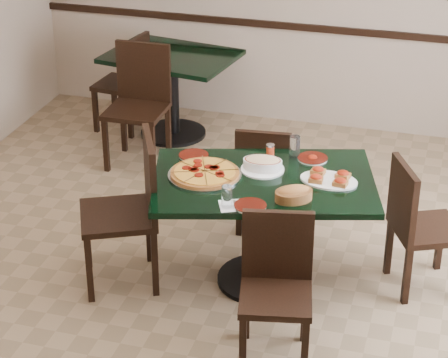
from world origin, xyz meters
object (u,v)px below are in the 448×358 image
(chair_left, at_px, (132,203))
(lasagna_casserole, at_px, (263,164))
(back_chair_left, at_px, (128,78))
(pepperoni_pizza, at_px, (205,173))
(chair_near, at_px, (276,280))
(bread_basket, at_px, (294,194))
(chair_far, at_px, (264,174))
(back_table, at_px, (172,79))
(back_chair_near, at_px, (140,97))
(main_table, at_px, (263,205))
(chair_right, at_px, (416,221))
(bruschetta_platter, at_px, (329,178))

(chair_left, distance_m, lasagna_casserole, 0.85)
(back_chair_left, distance_m, pepperoni_pizza, 2.53)
(chair_near, height_order, bread_basket, chair_near)
(pepperoni_pizza, relative_size, lasagna_casserole, 1.68)
(chair_left, distance_m, back_chair_left, 2.44)
(chair_left, bearing_deg, chair_far, 116.20)
(back_table, xyz_separation_m, back_chair_near, (-0.09, -0.54, 0.03))
(chair_near, xyz_separation_m, bread_basket, (-0.01, 0.45, 0.31))
(main_table, height_order, chair_left, chair_left)
(chair_far, xyz_separation_m, back_chair_near, (-1.26, 0.87, 0.10))
(back_table, distance_m, chair_left, 2.30)
(main_table, height_order, chair_near, chair_near)
(pepperoni_pizza, bearing_deg, chair_right, 11.48)
(chair_right, relative_size, pepperoni_pizza, 1.90)
(chair_near, bearing_deg, back_chair_near, 115.67)
(back_table, relative_size, bread_basket, 4.19)
(back_table, bearing_deg, lasagna_casserole, -47.36)
(lasagna_casserole, relative_size, bruschetta_platter, 0.72)
(back_chair_near, distance_m, pepperoni_pizza, 1.89)
(main_table, height_order, chair_far, chair_far)
(pepperoni_pizza, height_order, bread_basket, bread_basket)
(back_table, relative_size, chair_near, 1.36)
(main_table, relative_size, pepperoni_pizza, 3.34)
(chair_left, bearing_deg, bread_basket, 63.54)
(main_table, height_order, pepperoni_pizza, pepperoni_pizza)
(pepperoni_pizza, bearing_deg, bruschetta_platter, 10.19)
(main_table, relative_size, bread_basket, 5.53)
(pepperoni_pizza, xyz_separation_m, bruschetta_platter, (0.75, 0.14, 0.01))
(chair_far, bearing_deg, back_chair_near, -40.68)
(main_table, bearing_deg, lasagna_casserole, 92.76)
(main_table, xyz_separation_m, pepperoni_pizza, (-0.36, -0.06, 0.20))
(back_table, xyz_separation_m, chair_right, (2.25, -1.84, -0.04))
(bread_basket, bearing_deg, back_chair_left, 97.02)
(chair_far, bearing_deg, back_chair_left, -47.96)
(back_table, relative_size, chair_left, 1.16)
(back_table, height_order, bruschetta_platter, bruschetta_platter)
(back_chair_near, relative_size, bruschetta_platter, 2.58)
(chair_near, bearing_deg, chair_right, 39.70)
(chair_far, bearing_deg, lasagna_casserole, 96.00)
(lasagna_casserole, bearing_deg, chair_far, 97.55)
(chair_far, distance_m, back_chair_left, 2.13)
(back_table, xyz_separation_m, bread_basket, (1.55, -2.26, 0.27))
(back_chair_near, bearing_deg, back_table, 79.80)
(chair_left, bearing_deg, chair_near, 40.33)
(back_chair_left, height_order, lasagna_casserole, back_chair_left)
(chair_near, height_order, pepperoni_pizza, chair_near)
(chair_left, relative_size, back_chair_left, 1.15)
(chair_far, xyz_separation_m, bruschetta_platter, (0.54, -0.56, 0.32))
(back_table, height_order, chair_right, chair_right)
(back_table, relative_size, lasagna_casserole, 4.26)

